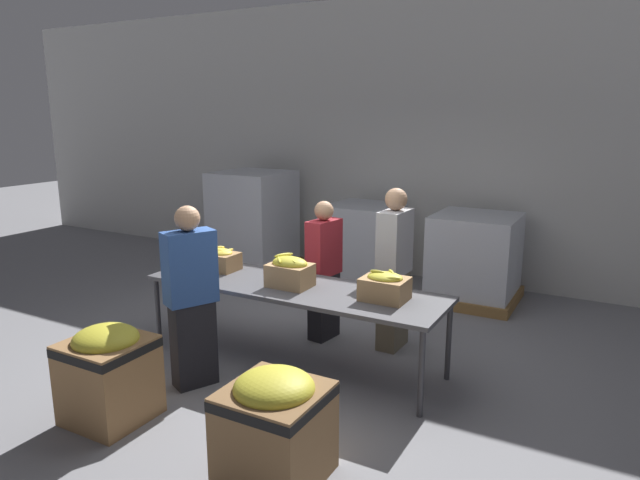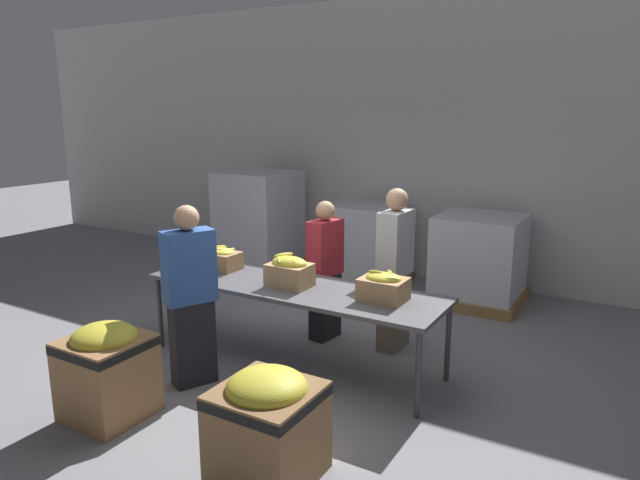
% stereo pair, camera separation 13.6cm
% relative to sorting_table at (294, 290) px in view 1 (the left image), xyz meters
% --- Properties ---
extents(ground_plane, '(30.00, 30.00, 0.00)m').
position_rel_sorting_table_xyz_m(ground_plane, '(0.00, 0.00, -0.74)').
color(ground_plane, gray).
extents(wall_back, '(16.00, 0.08, 4.00)m').
position_rel_sorting_table_xyz_m(wall_back, '(0.00, 3.49, 1.26)').
color(wall_back, silver).
rests_on(wall_back, ground_plane).
extents(sorting_table, '(2.95, 0.87, 0.79)m').
position_rel_sorting_table_xyz_m(sorting_table, '(0.00, 0.00, 0.00)').
color(sorting_table, '#4C4C51').
rests_on(sorting_table, ground_plane).
extents(banana_box_0, '(0.42, 0.28, 0.25)m').
position_rel_sorting_table_xyz_m(banana_box_0, '(-0.99, 0.10, 0.16)').
color(banana_box_0, '#A37A4C').
rests_on(banana_box_0, sorting_table).
extents(banana_box_1, '(0.40, 0.33, 0.30)m').
position_rel_sorting_table_xyz_m(banana_box_1, '(-0.02, -0.04, 0.19)').
color(banana_box_1, tan).
rests_on(banana_box_1, sorting_table).
extents(banana_box_2, '(0.40, 0.31, 0.27)m').
position_rel_sorting_table_xyz_m(banana_box_2, '(0.92, 0.03, 0.17)').
color(banana_box_2, tan).
rests_on(banana_box_2, sorting_table).
extents(volunteer_0, '(0.24, 0.45, 1.67)m').
position_rel_sorting_table_xyz_m(volunteer_0, '(0.69, 0.83, 0.09)').
color(volunteer_0, '#6B604C').
rests_on(volunteer_0, ground_plane).
extents(volunteer_1, '(0.39, 0.49, 1.64)m').
position_rel_sorting_table_xyz_m(volunteer_1, '(-0.55, -0.82, 0.07)').
color(volunteer_1, black).
rests_on(volunteer_1, ground_plane).
extents(volunteer_2, '(0.26, 0.43, 1.50)m').
position_rel_sorting_table_xyz_m(volunteer_2, '(-0.05, 0.70, 0.00)').
color(volunteer_2, black).
rests_on(volunteer_2, ground_plane).
extents(donation_bin_0, '(0.61, 0.61, 0.78)m').
position_rel_sorting_table_xyz_m(donation_bin_0, '(-0.75, -1.60, -0.33)').
color(donation_bin_0, olive).
rests_on(donation_bin_0, ground_plane).
extents(donation_bin_1, '(0.64, 0.64, 0.77)m').
position_rel_sorting_table_xyz_m(donation_bin_1, '(0.82, -1.60, -0.34)').
color(donation_bin_1, olive).
rests_on(donation_bin_1, ground_plane).
extents(pallet_stack_0, '(1.14, 1.14, 1.51)m').
position_rel_sorting_table_xyz_m(pallet_stack_0, '(-2.33, 2.61, 0.00)').
color(pallet_stack_0, olive).
rests_on(pallet_stack_0, ground_plane).
extents(pallet_stack_1, '(1.11, 1.11, 1.13)m').
position_rel_sorting_table_xyz_m(pallet_stack_1, '(1.05, 2.72, -0.19)').
color(pallet_stack_1, olive).
rests_on(pallet_stack_1, ground_plane).
extents(pallet_stack_2, '(1.01, 1.01, 1.14)m').
position_rel_sorting_table_xyz_m(pallet_stack_2, '(-0.51, 2.73, -0.18)').
color(pallet_stack_2, olive).
rests_on(pallet_stack_2, ground_plane).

